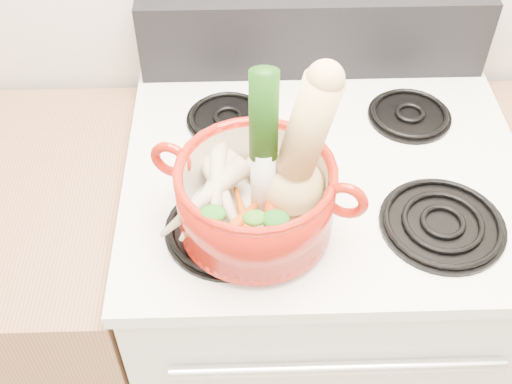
{
  "coord_description": "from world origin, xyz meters",
  "views": [
    {
      "loc": [
        -0.16,
        0.51,
        1.82
      ],
      "look_at": [
        -0.14,
        1.22,
        1.07
      ],
      "focal_mm": 45.0,
      "sensor_mm": 36.0,
      "label": 1
    }
  ],
  "objects_px": {
    "dutch_oven": "(256,198)",
    "squash": "(307,148)",
    "leek": "(264,146)",
    "stove_body": "(310,306)"
  },
  "relations": [
    {
      "from": "dutch_oven",
      "to": "squash",
      "type": "relative_size",
      "value": 0.97
    },
    {
      "from": "squash",
      "to": "leek",
      "type": "bearing_deg",
      "value": 179.28
    },
    {
      "from": "dutch_oven",
      "to": "leek",
      "type": "xyz_separation_m",
      "value": [
        0.01,
        0.01,
        0.11
      ]
    },
    {
      "from": "stove_body",
      "to": "leek",
      "type": "bearing_deg",
      "value": -130.9
    },
    {
      "from": "stove_body",
      "to": "dutch_oven",
      "type": "xyz_separation_m",
      "value": [
        -0.14,
        -0.16,
        0.57
      ]
    },
    {
      "from": "stove_body",
      "to": "dutch_oven",
      "type": "bearing_deg",
      "value": -131.67
    },
    {
      "from": "leek",
      "to": "squash",
      "type": "bearing_deg",
      "value": 5.89
    },
    {
      "from": "stove_body",
      "to": "leek",
      "type": "xyz_separation_m",
      "value": [
        -0.13,
        -0.15,
        0.68
      ]
    },
    {
      "from": "dutch_oven",
      "to": "squash",
      "type": "height_order",
      "value": "squash"
    },
    {
      "from": "squash",
      "to": "dutch_oven",
      "type": "bearing_deg",
      "value": -174.48
    }
  ]
}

